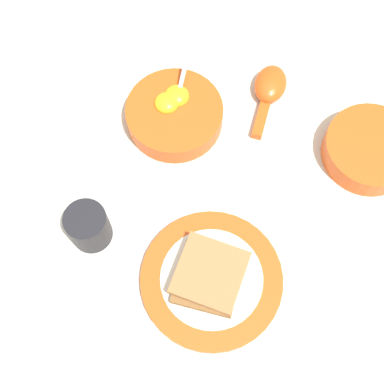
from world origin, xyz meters
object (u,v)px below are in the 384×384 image
Objects in this scene: egg_bowl at (174,114)px; toast_plate at (211,279)px; congee_bowl at (370,149)px; soup_spoon at (269,88)px; drinking_cup at (88,226)px; toast_sandwich at (209,275)px.

egg_bowl is 0.30m from toast_plate.
egg_bowl is at bearing 100.83° from toast_plate.
egg_bowl is 1.08× the size of congee_bowl.
toast_plate is 1.48× the size of soup_spoon.
drinking_cup is at bearing 157.23° from toast_plate.
congee_bowl is (0.28, 0.22, 0.02)m from toast_plate.
soup_spoon is 0.97× the size of congee_bowl.
egg_bowl is 2.27× the size of drinking_cup.
toast_plate is 1.42× the size of congee_bowl.
egg_bowl is 0.34m from congee_bowl.
soup_spoon reaches higher than toast_plate.
egg_bowl is 1.12× the size of soup_spoon.
toast_sandwich is 0.37m from soup_spoon.
soup_spoon is at bearing 141.15° from congee_bowl.
soup_spoon is (0.17, 0.05, -0.01)m from egg_bowl.
toast_sandwich is 0.88× the size of soup_spoon.
toast_plate is 1.69× the size of toast_sandwich.
drinking_cup is at bearing 157.03° from toast_sandwich.
congee_bowl is at bearing 37.37° from toast_sandwich.
egg_bowl reaches higher than toast_plate.
toast_sandwich is (-0.00, 0.00, 0.02)m from toast_plate.
egg_bowl is 0.30m from toast_sandwich.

